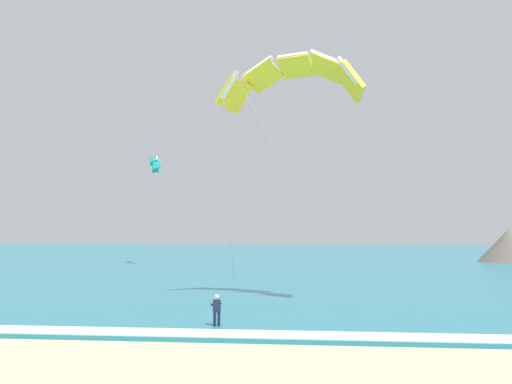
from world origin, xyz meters
name	(u,v)px	position (x,y,z in m)	size (l,w,h in m)	color
sea	(290,259)	(0.00, 74.16, 0.10)	(200.00, 120.00, 0.20)	teal
surf_foam	(232,334)	(0.00, 15.16, 0.22)	(200.00, 1.80, 0.04)	white
surfboard	(217,330)	(-1.00, 17.09, 0.03)	(0.87, 1.47, 0.09)	white
kitesurfer	(217,310)	(-1.01, 17.11, 0.94)	(0.63, 0.63, 1.69)	#191E38
kite_primary	(293,76)	(2.29, 26.18, 14.49)	(9.57, 10.85, 14.80)	yellow
kite_distant	(155,163)	(-15.74, 57.83, 12.63)	(2.34, 4.92, 1.85)	teal
headland_right	(510,250)	(29.31, 68.70, 1.78)	(8.92, 8.14, 4.34)	#47423D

